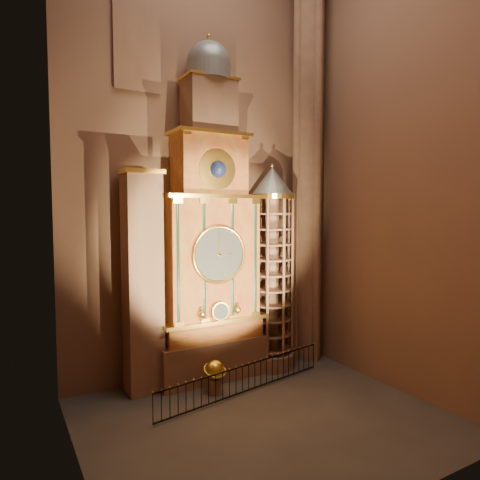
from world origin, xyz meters
TOP-DOWN VIEW (x-y plane):
  - floor at (0.00, 0.00)m, footprint 14.00×14.00m
  - wall_back at (0.00, 6.00)m, footprint 22.00×0.00m
  - wall_left at (-7.00, 0.00)m, footprint 0.00×22.00m
  - wall_right at (7.00, 0.00)m, footprint 0.00×22.00m
  - astronomical_clock at (0.00, 4.96)m, footprint 5.60×2.41m
  - portrait_tower at (-3.40, 4.98)m, footprint 1.80×1.60m
  - stair_turret at (3.50, 4.70)m, footprint 2.50×2.50m
  - gothic_pier at (6.10, 5.00)m, footprint 2.04×2.04m
  - stained_glass_window at (-3.20, 5.92)m, footprint 2.20×0.14m
  - celestial_globe at (-0.65, 3.14)m, footprint 1.13×1.08m
  - iron_railing at (0.56, 2.43)m, footprint 9.34×1.74m

SIDE VIEW (x-z plane):
  - floor at x=0.00m, z-range 0.00..0.00m
  - iron_railing at x=0.56m, z-range 0.06..1.33m
  - celestial_globe at x=-0.65m, z-range 0.15..1.67m
  - portrait_tower at x=-3.40m, z-range 0.05..10.25m
  - stair_turret at x=3.50m, z-range -0.13..10.67m
  - astronomical_clock at x=0.00m, z-range -1.67..15.03m
  - wall_back at x=0.00m, z-range 0.00..22.00m
  - wall_left at x=-7.00m, z-range 0.00..22.00m
  - wall_right at x=7.00m, z-range 0.00..22.00m
  - gothic_pier at x=6.10m, z-range 0.00..22.00m
  - stained_glass_window at x=-3.20m, z-range 13.90..19.10m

